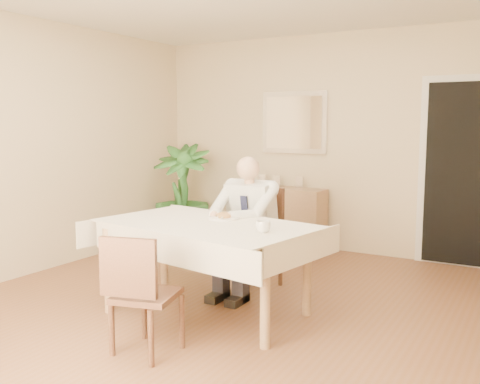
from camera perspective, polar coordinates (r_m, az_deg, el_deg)
The scene contains 17 objects.
room at distance 4.30m, azimuth -2.32°, elevation 4.10°, with size 5.00×5.02×2.60m.
doorway at distance 6.17m, azimuth 22.84°, elevation 1.73°, with size 0.96×0.07×2.10m.
mirror at distance 6.69m, azimuth 5.79°, elevation 7.38°, with size 0.86×0.04×0.76m.
dining_table at distance 4.30m, azimuth -3.60°, elevation -4.41°, with size 1.88×1.30×0.75m.
chair_far at distance 5.07m, azimuth 1.93°, elevation -4.15°, with size 0.49×0.49×0.94m.
chair_near at distance 3.63m, azimuth -10.69°, elevation -10.15°, with size 0.47×0.48×0.82m.
seated_man at distance 4.79m, azimuth 0.30°, elevation -2.89°, with size 0.48×0.72×1.24m.
plate at distance 4.44m, azimuth -1.71°, elevation -2.79°, with size 0.26×0.26×0.02m, color white.
food at distance 4.44m, azimuth -1.71°, elevation -2.51°, with size 0.14×0.14×0.06m, color brown.
knife at distance 4.37m, azimuth -1.68°, elevation -2.74°, with size 0.01×0.01×0.13m, color silver.
fork at distance 4.41m, azimuth -2.56°, elevation -2.65°, with size 0.01×0.01×0.13m, color silver.
coffee_mug at distance 3.90m, azimuth 2.49°, elevation -3.72°, with size 0.11×0.11×0.09m, color white.
sideboard at distance 6.66m, azimuth 5.13°, elevation -2.76°, with size 0.94×0.32×0.75m, color #A7815A.
photo_frame_left at distance 6.83m, azimuth 2.37°, elevation 1.29°, with size 0.10×0.02×0.14m, color silver.
photo_frame_center at distance 6.71m, azimuth 3.94°, elevation 1.18°, with size 0.10×0.02×0.14m, color silver.
photo_frame_right at distance 6.61m, azimuth 6.34°, elevation 1.06°, with size 0.10×0.02×0.14m, color silver.
potted_palm at distance 6.85m, azimuth -6.23°, elevation -0.25°, with size 0.72×0.72×1.28m, color #22541E.
Camera 1 is at (2.28, -3.64, 1.55)m, focal length 40.00 mm.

